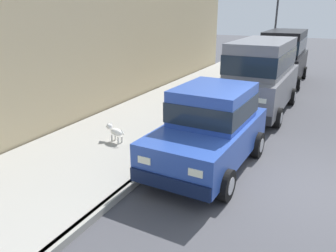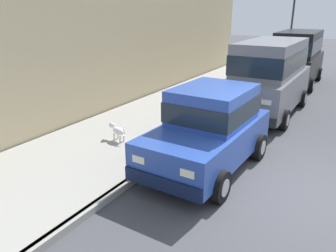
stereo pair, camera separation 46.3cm
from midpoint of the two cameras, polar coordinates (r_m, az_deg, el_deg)
The scene contains 10 objects.
ground_plane at distance 7.47m, azimuth 20.42°, elevation -10.05°, with size 80.00×80.00×0.00m, color #424247.
curb at distance 8.27m, azimuth -2.01°, elevation -5.25°, with size 0.16×64.00×0.14m, color gray.
sidewalk at distance 9.21m, azimuth -11.90°, elevation -3.02°, with size 3.60×64.00×0.14m, color #99968E.
car_blue_hatchback at distance 7.64m, azimuth 5.51°, elevation -0.13°, with size 2.06×3.86×1.88m.
car_grey_van at distance 12.17m, azimuth 14.58°, elevation 8.78°, with size 2.18×4.92×2.52m.
car_black_van at distance 17.63m, azimuth 18.47°, elevation 11.57°, with size 2.17×4.92×2.52m.
dog_white at distance 9.04m, azimuth -10.55°, elevation -0.90°, with size 0.74×0.32×0.49m.
fire_hydrant at distance 10.17m, azimuth 1.77°, elevation 2.02°, with size 0.34×0.24×0.72m.
street_lamp at distance 22.73m, azimuth 17.46°, elevation 17.09°, with size 0.36×0.36×4.42m.
building_facade at distance 13.22m, azimuth -8.38°, elevation 13.33°, with size 0.50×20.00×4.31m, color tan.
Camera 1 is at (0.24, -6.68, 3.53)m, focal length 35.59 mm.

